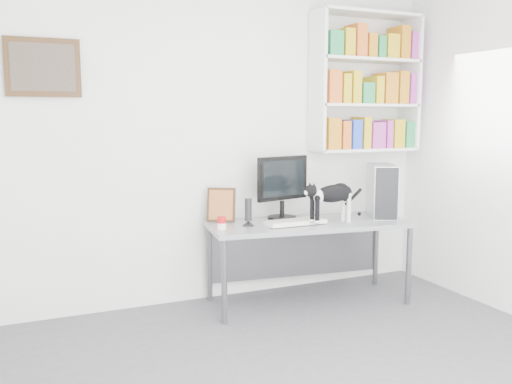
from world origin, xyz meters
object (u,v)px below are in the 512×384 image
(pc_tower, at_px, (382,190))
(monitor, at_px, (282,187))
(keyboard, at_px, (295,222))
(leaning_print, at_px, (221,204))
(bookshelf, at_px, (366,83))
(speaker, at_px, (248,212))
(soup_can, at_px, (222,223))
(desk, at_px, (308,262))
(cat, at_px, (332,204))

(pc_tower, bearing_deg, monitor, -167.14)
(keyboard, xyz_separation_m, leaning_print, (-0.50, 0.35, 0.13))
(bookshelf, relative_size, leaning_print, 4.27)
(pc_tower, xyz_separation_m, speaker, (-1.24, 0.05, -0.11))
(monitor, distance_m, soup_can, 0.69)
(desk, height_order, cat, cat)
(pc_tower, distance_m, soup_can, 1.49)
(bookshelf, height_order, soup_can, bookshelf)
(desk, distance_m, cat, 0.55)
(bookshelf, bearing_deg, leaning_print, -179.66)
(pc_tower, bearing_deg, leaning_print, -166.41)
(bookshelf, bearing_deg, cat, -142.81)
(desk, distance_m, soup_can, 0.86)
(bookshelf, relative_size, desk, 0.75)
(speaker, distance_m, soup_can, 0.26)
(pc_tower, relative_size, speaker, 1.95)
(leaning_print, bearing_deg, keyboard, -4.98)
(leaning_print, xyz_separation_m, soup_can, (-0.11, -0.30, -0.10))
(desk, bearing_deg, soup_can, -172.07)
(soup_can, bearing_deg, leaning_print, 70.66)
(monitor, distance_m, cat, 0.46)
(desk, distance_m, pc_tower, 0.91)
(monitor, xyz_separation_m, leaning_print, (-0.51, 0.10, -0.13))
(speaker, bearing_deg, keyboard, 7.25)
(keyboard, xyz_separation_m, speaker, (-0.37, 0.10, 0.10))
(keyboard, height_order, leaning_print, leaning_print)
(bookshelf, height_order, leaning_print, bookshelf)
(keyboard, height_order, speaker, speaker)
(bookshelf, relative_size, monitor, 2.29)
(monitor, bearing_deg, keyboard, -105.42)
(desk, bearing_deg, pc_tower, 6.29)
(keyboard, height_order, pc_tower, pc_tower)
(monitor, relative_size, keyboard, 1.11)
(keyboard, xyz_separation_m, soup_can, (-0.61, 0.05, 0.03))
(keyboard, distance_m, cat, 0.33)
(monitor, relative_size, speaker, 2.36)
(desk, height_order, soup_can, soup_can)
(desk, bearing_deg, keyboard, -151.84)
(pc_tower, bearing_deg, speaker, -156.25)
(pc_tower, bearing_deg, cat, -139.38)
(bookshelf, height_order, keyboard, bookshelf)
(keyboard, bearing_deg, desk, 20.01)
(cat, bearing_deg, bookshelf, 26.69)
(monitor, distance_m, speaker, 0.43)
(bookshelf, xyz_separation_m, pc_tower, (-0.02, -0.31, -0.94))
(leaning_print, distance_m, soup_can, 0.34)
(monitor, relative_size, leaning_print, 1.87)
(desk, xyz_separation_m, pc_tower, (0.71, -0.01, 0.57))
(desk, bearing_deg, leaning_print, 163.12)
(bookshelf, distance_m, soup_can, 1.89)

